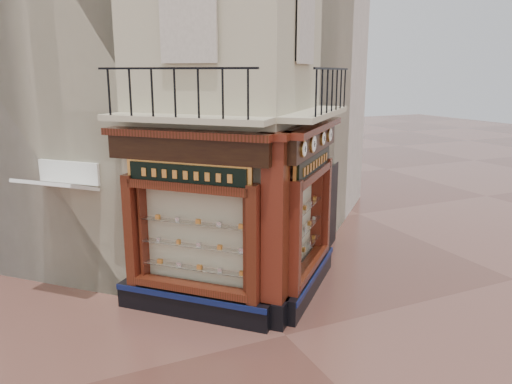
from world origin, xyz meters
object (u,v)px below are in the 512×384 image
awning (66,298)px  signboard_left (187,175)px  clock_c (323,138)px  clock_a (304,149)px  signboard_right (313,164)px  clock_b (313,144)px  corner_pilaster (275,235)px  clock_d (330,135)px

awning → signboard_left: (2.35, -2.09, 3.10)m
clock_c → awning: size_ratio=0.20×
clock_a → signboard_left: size_ratio=0.17×
clock_a → signboard_right: 1.42m
clock_b → signboard_right: clock_b is taller
corner_pilaster → clock_d: 3.33m
clock_a → clock_c: 1.68m
clock_c → clock_d: (0.51, 0.51, 0.00)m
clock_b → awning: size_ratio=0.24×
clock_a → clock_b: size_ratio=0.86×
corner_pilaster → clock_b: (1.15, 0.55, 1.67)m
clock_b → signboard_right: size_ratio=0.18×
corner_pilaster → signboard_right: size_ratio=1.85×
clock_b → awning: clock_b is taller
corner_pilaster → awning: size_ratio=2.46×
clock_c → signboard_left: bearing=138.2°
clock_a → clock_c: (1.19, 1.19, 0.00)m
clock_c → clock_a: bearing=-180.0°
clock_d → awning: clock_d is taller
clock_c → clock_d: size_ratio=0.94×
corner_pilaster → signboard_right: (1.46, 1.01, 1.15)m
corner_pilaster → signboard_right: bearing=-10.2°
clock_d → corner_pilaster: bearing=171.5°
signboard_right → awning: bearing=113.3°
clock_b → clock_c: 0.92m
clock_c → signboard_right: 0.65m
clock_c → clock_d: 0.73m
clock_c → signboard_right: (-0.34, -0.18, -0.52)m
clock_a → awning: clock_a is taller
corner_pilaster → clock_b: corner_pilaster is taller
clock_a → signboard_left: clock_a is taller
signboard_right → clock_d: bearing=-5.8°
clock_b → signboard_left: size_ratio=0.19×
corner_pilaster → clock_a: 1.78m
signboard_left → awning: bearing=3.3°
clock_c → awning: clock_c is taller
clock_b → clock_c: clock_b is taller
signboard_left → signboard_right: bearing=-135.0°
clock_d → awning: bearing=122.2°
signboard_left → corner_pilaster: bearing=-169.8°
clock_c → corner_pilaster: bearing=168.6°
clock_c → signboard_left: 3.31m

